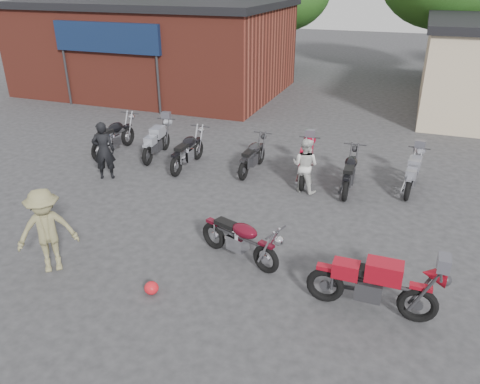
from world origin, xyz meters
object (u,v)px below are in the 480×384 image
(vintage_motorcycle, at_px, (240,237))
(person_tan, at_px, (47,231))
(helmet, at_px, (151,288))
(person_dark, at_px, (104,151))
(person_light, at_px, (305,165))
(row_bike_2, at_px, (188,149))
(row_bike_1, at_px, (157,140))
(row_bike_6, at_px, (413,172))
(row_bike_3, at_px, (253,154))
(row_bike_0, at_px, (114,134))
(sportbike, at_px, (374,282))
(row_bike_4, at_px, (306,162))
(row_bike_5, at_px, (350,170))

(vintage_motorcycle, relative_size, person_tan, 1.10)
(helmet, height_order, person_dark, person_dark)
(person_light, xyz_separation_m, row_bike_2, (-3.72, 0.48, -0.16))
(person_dark, relative_size, row_bike_1, 0.85)
(person_dark, height_order, row_bike_6, person_dark)
(row_bike_1, relative_size, row_bike_3, 1.06)
(row_bike_0, bearing_deg, helmet, -139.23)
(person_tan, height_order, row_bike_6, person_tan)
(person_light, bearing_deg, person_tan, 66.57)
(sportbike, relative_size, row_bike_6, 1.16)
(row_bike_2, bearing_deg, person_light, -97.21)
(row_bike_0, height_order, row_bike_1, row_bike_0)
(person_tan, relative_size, row_bike_6, 0.94)
(row_bike_4, bearing_deg, row_bike_3, 79.51)
(row_bike_5, bearing_deg, row_bike_1, 84.46)
(row_bike_4, distance_m, row_bike_5, 1.29)
(person_light, bearing_deg, vintage_motorcycle, 95.46)
(person_light, distance_m, row_bike_2, 3.75)
(sportbike, distance_m, row_bike_0, 10.30)
(person_dark, bearing_deg, person_tan, 84.60)
(row_bike_6, bearing_deg, helmet, 152.03)
(person_dark, bearing_deg, helmet, 105.40)
(row_bike_3, bearing_deg, row_bike_0, 93.08)
(vintage_motorcycle, bearing_deg, person_tan, -135.15)
(row_bike_1, bearing_deg, person_light, -107.19)
(person_dark, bearing_deg, person_light, 163.95)
(sportbike, height_order, person_light, person_light)
(row_bike_1, relative_size, row_bike_2, 0.98)
(person_tan, xyz_separation_m, row_bike_6, (6.56, 6.47, -0.33))
(person_dark, distance_m, person_light, 5.67)
(vintage_motorcycle, bearing_deg, helmet, -105.79)
(vintage_motorcycle, xyz_separation_m, row_bike_0, (-6.12, 4.60, 0.06))
(vintage_motorcycle, distance_m, person_tan, 3.77)
(row_bike_1, bearing_deg, person_dark, 158.87)
(person_tan, distance_m, row_bike_1, 6.45)
(row_bike_0, height_order, row_bike_2, row_bike_0)
(vintage_motorcycle, xyz_separation_m, person_dark, (-5.13, 2.69, 0.28))
(row_bike_3, relative_size, row_bike_4, 0.95)
(person_light, relative_size, row_bike_0, 0.70)
(person_light, xyz_separation_m, row_bike_1, (-5.04, 0.92, -0.17))
(person_dark, relative_size, row_bike_0, 0.78)
(sportbike, xyz_separation_m, helmet, (-3.86, -0.90, -0.50))
(person_tan, bearing_deg, row_bike_5, 9.51)
(sportbike, relative_size, person_tan, 1.23)
(vintage_motorcycle, bearing_deg, row_bike_2, 147.19)
(helmet, xyz_separation_m, row_bike_4, (1.44, 6.16, 0.44))
(person_light, distance_m, row_bike_1, 5.13)
(row_bike_6, bearing_deg, row_bike_2, 100.84)
(row_bike_1, bearing_deg, row_bike_6, -95.77)
(row_bike_4, bearing_deg, row_bike_5, -106.58)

